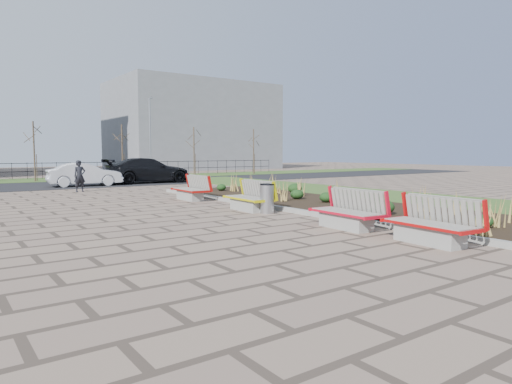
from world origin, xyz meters
TOP-DOWN VIEW (x-y plane):
  - ground at (0.00, 0.00)m, footprint 120.00×120.00m
  - planting_bed at (6.25, 5.00)m, footprint 4.50×18.00m
  - planting_curb at (3.92, 5.00)m, footprint 0.16×18.00m
  - grass_verge_near at (11.00, 5.00)m, footprint 5.00×38.00m
  - grass_verge_far at (0.00, 28.00)m, footprint 80.00×5.00m
  - road at (0.00, 22.00)m, footprint 80.00×7.00m
  - bench_a at (3.00, -1.33)m, footprint 1.07×2.17m
  - bench_b at (3.00, 1.10)m, footprint 1.02×2.15m
  - bench_c at (3.00, 5.59)m, footprint 1.00×2.14m
  - bench_d at (3.00, 9.83)m, footprint 0.97×2.13m
  - litter_bin at (3.13, 4.68)m, footprint 0.46×0.46m
  - pedestrian at (0.33, 16.50)m, footprint 0.61×0.43m
  - car_silver at (1.58, 20.27)m, footprint 4.19×1.74m
  - car_black at (5.69, 20.81)m, footprint 5.61×2.56m
  - tree_c at (0.00, 26.50)m, footprint 1.40×1.40m
  - tree_d at (6.00, 26.50)m, footprint 1.40×1.40m
  - tree_e at (12.00, 26.50)m, footprint 1.40×1.40m
  - tree_f at (18.00, 26.50)m, footprint 1.40×1.40m
  - lamp_east at (8.00, 26.00)m, footprint 0.24×0.60m
  - railing_fence at (0.00, 29.50)m, footprint 44.00×0.10m
  - building_grey at (20.00, 42.00)m, footprint 18.00×12.00m

SIDE VIEW (x-z plane):
  - ground at x=0.00m, z-range 0.00..0.00m
  - road at x=0.00m, z-range 0.00..0.02m
  - grass_verge_near at x=11.00m, z-range 0.00..0.04m
  - grass_verge_far at x=0.00m, z-range 0.00..0.04m
  - planting_bed at x=6.25m, z-range 0.00..0.10m
  - planting_curb at x=3.92m, z-range 0.00..0.15m
  - litter_bin at x=3.13m, z-range 0.00..0.95m
  - bench_a at x=3.00m, z-range 0.00..1.00m
  - bench_b at x=3.00m, z-range 0.00..1.00m
  - bench_c at x=3.00m, z-range 0.00..1.00m
  - bench_d at x=3.00m, z-range 0.00..1.00m
  - railing_fence at x=0.00m, z-range 0.04..1.24m
  - car_silver at x=1.58m, z-range 0.02..1.37m
  - pedestrian at x=0.33m, z-range 0.00..1.58m
  - car_black at x=5.69m, z-range 0.02..1.61m
  - tree_c at x=0.00m, z-range 0.04..4.04m
  - tree_d at x=6.00m, z-range 0.04..4.04m
  - tree_e at x=12.00m, z-range 0.04..4.04m
  - tree_f at x=18.00m, z-range 0.04..4.04m
  - lamp_east at x=8.00m, z-range 0.04..6.04m
  - building_grey at x=20.00m, z-range 0.00..10.00m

